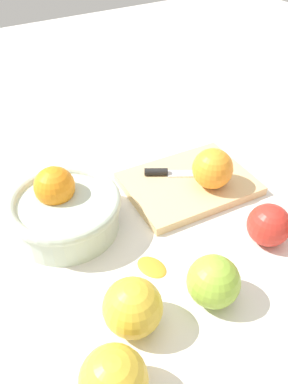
{
  "coord_description": "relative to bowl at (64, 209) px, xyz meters",
  "views": [
    {
      "loc": [
        -0.31,
        -0.4,
        0.49
      ],
      "look_at": [
        -0.04,
        0.06,
        0.04
      ],
      "focal_mm": 37.14,
      "sensor_mm": 36.0,
      "label": 1
    }
  ],
  "objects": [
    {
      "name": "ground_plane",
      "position": [
        0.18,
        -0.09,
        -0.04
      ],
      "size": [
        2.4,
        2.4,
        0.0
      ],
      "primitive_type": "plane",
      "color": "silver"
    },
    {
      "name": "bowl",
      "position": [
        0.0,
        0.0,
        0.0
      ],
      "size": [
        0.19,
        0.19,
        0.11
      ],
      "color": "beige",
      "rests_on": "ground_plane"
    },
    {
      "name": "cutting_board",
      "position": [
        0.24,
        -0.02,
        -0.03
      ],
      "size": [
        0.25,
        0.19,
        0.02
      ],
      "primitive_type": "cube",
      "rotation": [
        0.0,
        0.0,
        -0.06
      ],
      "color": "#DBB77F",
      "rests_on": "ground_plane"
    },
    {
      "name": "orange_on_board",
      "position": [
        0.27,
        -0.05,
        0.01
      ],
      "size": [
        0.08,
        0.08,
        0.08
      ],
      "primitive_type": "sphere",
      "color": "orange",
      "rests_on": "cutting_board"
    },
    {
      "name": "knife",
      "position": [
        0.23,
        0.01,
        -0.02
      ],
      "size": [
        0.14,
        0.09,
        0.01
      ],
      "color": "silver",
      "rests_on": "cutting_board"
    },
    {
      "name": "apple_front_left",
      "position": [
        0.12,
        -0.24,
        -0.0
      ],
      "size": [
        0.08,
        0.08,
        0.08
      ],
      "primitive_type": "sphere",
      "color": "#8EB738",
      "rests_on": "ground_plane"
    },
    {
      "name": "apple_front_left_2",
      "position": [
        0.01,
        -0.22,
        -0.0
      ],
      "size": [
        0.08,
        0.08,
        0.08
      ],
      "primitive_type": "sphere",
      "color": "gold",
      "rests_on": "ground_plane"
    },
    {
      "name": "apple_front_right_2",
      "position": [
        0.27,
        -0.2,
        -0.01
      ],
      "size": [
        0.07,
        0.07,
        0.07
      ],
      "primitive_type": "sphere",
      "color": "red",
      "rests_on": "ground_plane"
    },
    {
      "name": "apple_front_left_3",
      "position": [
        -0.06,
        -0.3,
        -0.0
      ],
      "size": [
        0.08,
        0.08,
        0.08
      ],
      "primitive_type": "sphere",
      "color": "gold",
      "rests_on": "ground_plane"
    },
    {
      "name": "citrus_peel",
      "position": [
        0.08,
        -0.15,
        -0.04
      ],
      "size": [
        0.05,
        0.06,
        0.01
      ],
      "primitive_type": "ellipsoid",
      "rotation": [
        0.0,
        0.0,
        1.87
      ],
      "color": "orange",
      "rests_on": "ground_plane"
    }
  ]
}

